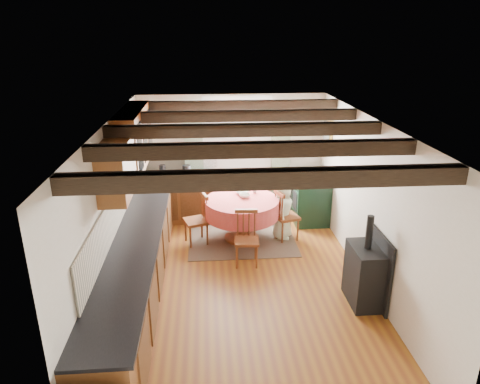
{
  "coord_description": "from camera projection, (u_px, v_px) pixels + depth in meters",
  "views": [
    {
      "loc": [
        -0.51,
        -5.58,
        3.53
      ],
      "look_at": [
        0.0,
        0.8,
        1.15
      ],
      "focal_mm": 32.68,
      "sensor_mm": 36.0,
      "label": 1
    }
  ],
  "objects": [
    {
      "name": "wall_back",
      "position": [
        232.0,
        155.0,
        8.64
      ],
      "size": [
        3.6,
        0.0,
        2.4
      ],
      "primitive_type": "cube",
      "color": "silver",
      "rests_on": "ground"
    },
    {
      "name": "beam_e",
      "position": [
        234.0,
        105.0,
        7.55
      ],
      "size": [
        3.6,
        0.16,
        0.16
      ],
      "primitive_type": "cube",
      "color": "#332619",
      "rests_on": "ceiling"
    },
    {
      "name": "child_right",
      "position": [
        283.0,
        210.0,
        7.74
      ],
      "size": [
        0.48,
        0.6,
        1.08
      ],
      "primitive_type": "imported",
      "rotation": [
        0.0,
        0.0,
        1.29
      ],
      "color": "white",
      "rests_on": "floor"
    },
    {
      "name": "canister_wide",
      "position": [
        186.0,
        170.0,
        8.37
      ],
      "size": [
        0.16,
        0.16,
        0.18
      ],
      "primitive_type": "cylinder",
      "color": "#262628",
      "rests_on": "worktop_back"
    },
    {
      "name": "cast_iron_stove",
      "position": [
        366.0,
        260.0,
        5.83
      ],
      "size": [
        0.39,
        0.64,
        1.29
      ],
      "primitive_type": null,
      "color": "black",
      "rests_on": "floor"
    },
    {
      "name": "dining_table",
      "position": [
        242.0,
        220.0,
        7.69
      ],
      "size": [
        1.29,
        1.29,
        0.78
      ],
      "primitive_type": null,
      "color": "#B85E54",
      "rests_on": "floor"
    },
    {
      "name": "wall_picture",
      "position": [
        328.0,
        134.0,
        8.17
      ],
      "size": [
        0.04,
        0.5,
        0.6
      ],
      "primitive_type": "cube",
      "color": "gold",
      "rests_on": "wall_right"
    },
    {
      "name": "aga_range",
      "position": [
        309.0,
        197.0,
        8.55
      ],
      "size": [
        0.65,
        1.0,
        0.92
      ],
      "primitive_type": null,
      "color": "black",
      "rests_on": "floor"
    },
    {
      "name": "window_pane",
      "position": [
        237.0,
        136.0,
        8.5
      ],
      "size": [
        1.2,
        0.01,
        1.4
      ],
      "primitive_type": "cube",
      "color": "white",
      "rests_on": "wall_back"
    },
    {
      "name": "ceiling",
      "position": [
        245.0,
        123.0,
        5.65
      ],
      "size": [
        3.6,
        5.5,
        0.0
      ],
      "primitive_type": "cube",
      "color": "white",
      "rests_on": "ground"
    },
    {
      "name": "cup",
      "position": [
        255.0,
        190.0,
        7.87
      ],
      "size": [
        0.14,
        0.14,
        0.09
      ],
      "primitive_type": "imported",
      "rotation": [
        0.0,
        0.0,
        5.51
      ],
      "color": "silver",
      "rests_on": "dining_table"
    },
    {
      "name": "splash_back",
      "position": [
        181.0,
        157.0,
        8.54
      ],
      "size": [
        1.4,
        0.02,
        0.55
      ],
      "primitive_type": "cube",
      "color": "beige",
      "rests_on": "wall_back"
    },
    {
      "name": "wall_plate",
      "position": [
        286.0,
        130.0,
        8.51
      ],
      "size": [
        0.3,
        0.02,
        0.3
      ],
      "primitive_type": "cylinder",
      "rotation": [
        1.57,
        0.0,
        0.0
      ],
      "color": "silver",
      "rests_on": "wall_back"
    },
    {
      "name": "wall_right",
      "position": [
        371.0,
        205.0,
        6.2
      ],
      "size": [
        0.0,
        5.5,
        2.4
      ],
      "primitive_type": "cube",
      "color": "silver",
      "rests_on": "ground"
    },
    {
      "name": "beam_a",
      "position": [
        266.0,
        179.0,
        3.81
      ],
      "size": [
        3.6,
        0.16,
        0.16
      ],
      "primitive_type": "cube",
      "color": "#332619",
      "rests_on": "ceiling"
    },
    {
      "name": "wall_cabinet_solid",
      "position": [
        116.0,
        170.0,
        5.42
      ],
      "size": [
        0.34,
        0.9,
        0.7
      ],
      "primitive_type": "cube",
      "color": "brown",
      "rests_on": "wall_left"
    },
    {
      "name": "curtain_rod",
      "position": [
        237.0,
        105.0,
        8.2
      ],
      "size": [
        2.0,
        0.03,
        0.03
      ],
      "primitive_type": "cylinder",
      "rotation": [
        0.0,
        1.57,
        0.0
      ],
      "color": "black",
      "rests_on": "wall_back"
    },
    {
      "name": "wall_cabinet_glass",
      "position": [
        134.0,
        138.0,
        6.81
      ],
      "size": [
        0.34,
        1.8,
        0.9
      ],
      "primitive_type": "cube",
      "color": "brown",
      "rests_on": "wall_left"
    },
    {
      "name": "wall_front",
      "position": [
        275.0,
        340.0,
        3.5
      ],
      "size": [
        3.6,
        0.0,
        2.4
      ],
      "primitive_type": "cube",
      "color": "silver",
      "rests_on": "ground"
    },
    {
      "name": "floor",
      "position": [
        244.0,
        283.0,
        6.49
      ],
      "size": [
        3.6,
        5.5,
        0.0
      ],
      "primitive_type": "cube",
      "color": "#94571A",
      "rests_on": "ground"
    },
    {
      "name": "window_frame",
      "position": [
        237.0,
        136.0,
        8.49
      ],
      "size": [
        1.34,
        0.03,
        1.54
      ],
      "primitive_type": "cube",
      "color": "white",
      "rests_on": "wall_back"
    },
    {
      "name": "rug",
      "position": [
        242.0,
        239.0,
        7.83
      ],
      "size": [
        1.88,
        1.47,
        0.01
      ],
      "primitive_type": "cube",
      "color": "brown",
      "rests_on": "floor"
    },
    {
      "name": "chair_right",
      "position": [
        287.0,
        215.0,
        7.73
      ],
      "size": [
        0.51,
        0.5,
        0.92
      ],
      "primitive_type": null,
      "rotation": [
        0.0,
        0.0,
        1.85
      ],
      "color": "brown",
      "rests_on": "floor"
    },
    {
      "name": "base_cabinet_left",
      "position": [
        140.0,
        261.0,
        6.22
      ],
      "size": [
        0.6,
        5.3,
        0.88
      ],
      "primitive_type": "cube",
      "color": "brown",
      "rests_on": "floor"
    },
    {
      "name": "beam_d",
      "position": [
        239.0,
        116.0,
        6.61
      ],
      "size": [
        3.6,
        0.16,
        0.16
      ],
      "primitive_type": "cube",
      "color": "#332619",
      "rests_on": "ceiling"
    },
    {
      "name": "curtain_right",
      "position": [
        280.0,
        161.0,
        8.65
      ],
      "size": [
        0.35,
        0.1,
        2.1
      ],
      "primitive_type": "cube",
      "color": "#A9B99F",
      "rests_on": "wall_back"
    },
    {
      "name": "bowl_b",
      "position": [
        245.0,
        196.0,
        7.65
      ],
      "size": [
        0.23,
        0.23,
        0.06
      ],
      "primitive_type": "imported",
      "rotation": [
        0.0,
        0.0,
        4.99
      ],
      "color": "silver",
      "rests_on": "dining_table"
    },
    {
      "name": "splash_left",
      "position": [
        118.0,
        204.0,
        6.21
      ],
      "size": [
        0.02,
        4.5,
        0.55
      ],
      "primitive_type": "cube",
      "color": "beige",
      "rests_on": "wall_left"
    },
    {
      "name": "worktop_back",
      "position": [
        179.0,
        176.0,
        8.36
      ],
      "size": [
        1.3,
        0.64,
        0.04
      ],
      "primitive_type": "cube",
      "color": "black",
      "rests_on": "base_cabinet_back"
    },
    {
      "name": "base_cabinet_back",
      "position": [
        180.0,
        198.0,
        8.54
      ],
      "size": [
        1.3,
        0.6,
        0.88
      ],
      "primitive_type": "cube",
      "color": "brown",
      "rests_on": "floor"
    },
    {
      "name": "child_far",
      "position": [
        240.0,
        198.0,
        8.32
      ],
      "size": [
        0.44,
        0.35,
        1.06
      ],
      "primitive_type": "imported",
      "rotation": [
        0.0,
        0.0,
        3.41
      ],
      "color": "#3F454C",
      "rests_on": "floor"
    },
    {
      "name": "chair_left",
      "position": [
        196.0,
        219.0,
        7.55
      ],
      "size": [
        0.51,
        0.5,
        0.92
      ],
      "primitive_type": null,
      "rotation": [
        0.0,
        0.0,
        -1.26
      ],
      "color": "brown",
      "rests_on": "floor"
    },
    {
      "name": "chair_near",
      "position": [
        247.0,
        239.0,
        6.87
      ],
      "size": [
        0.4,
        0.42,
        0.89
      ],
      "primitive_type": null,
      "rotation": [
        0.0,
        0.0,
        -0.06
      ],
      "color": "brown",
      "rests_on": "floor"
    },
    {
      "name": "wall_left",
      "position": [
        113.0,
        213.0,
        5.93
      ],
      "size": [
        0.0,
        5.5,
        2.4
      ],
      "primitive_type": "cube",
      "color": "silver",
      "rests_on": "ground"
    },
    {
      "name": "worktop_left",
      "position": [
        139.0,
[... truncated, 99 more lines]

